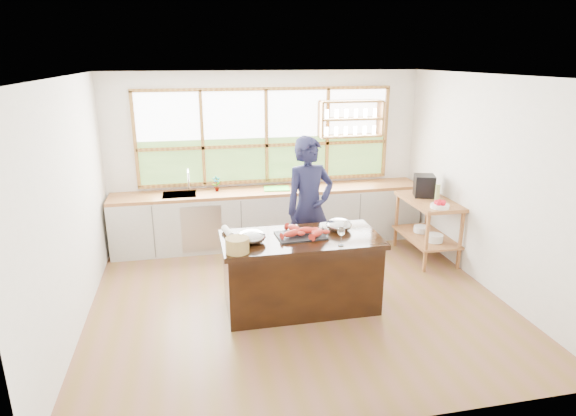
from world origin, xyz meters
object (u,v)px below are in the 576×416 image
object	(u,v)px
island	(301,272)
cook	(309,209)
wicker_basket	(237,245)
espresso_machine	(424,186)

from	to	relation	value
island	cook	xyz separation A→B (m)	(0.31, 0.83, 0.51)
wicker_basket	island	bearing A→B (deg)	21.55
cook	espresso_machine	distance (m)	1.94
island	cook	bearing A→B (deg)	69.67
island	wicker_basket	size ratio (longest dim) A/B	7.24
cook	wicker_basket	distance (m)	1.56
cook	espresso_machine	world-z (taller)	cook
cook	espresso_machine	size ratio (longest dim) A/B	5.99
cook	espresso_machine	xyz separation A→B (m)	(1.88, 0.47, 0.09)
island	cook	size ratio (longest dim) A/B	0.96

